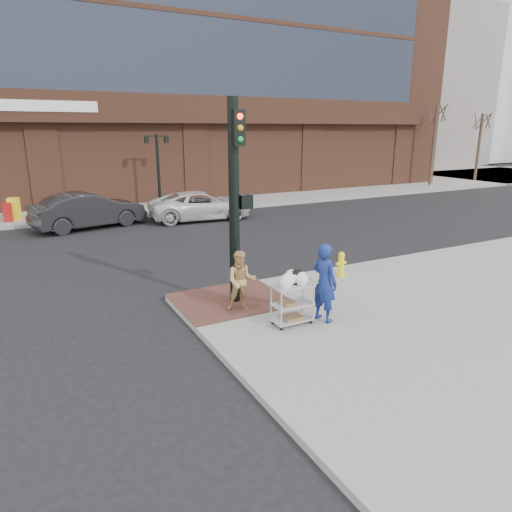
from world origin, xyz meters
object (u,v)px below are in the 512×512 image
woman_blue (324,283)px  fire_hydrant (341,264)px  sedan_dark (89,210)px  minivan_white (201,206)px  lamp_post (158,163)px  traffic_signal_pole (235,197)px  pedestrian_tan (241,281)px  utility_cart (292,300)px

woman_blue → fire_hydrant: bearing=-59.0°
sedan_dark → minivan_white: bearing=-108.8°
lamp_post → woman_blue: lamp_post is taller
sedan_dark → minivan_white: (5.29, -0.50, -0.11)m
traffic_signal_pole → minivan_white: (3.46, 11.41, -2.12)m
minivan_white → fire_hydrant: (0.21, -11.01, -0.18)m
woman_blue → minivan_white: 13.64m
pedestrian_tan → utility_cart: pedestrian_tan is taller
woman_blue → minivan_white: woman_blue is taller
utility_cart → fire_hydrant: utility_cart is taller
traffic_signal_pole → minivan_white: size_ratio=0.98×
lamp_post → woman_blue: (-1.23, -17.27, -1.55)m
woman_blue → pedestrian_tan: size_ratio=1.23×
woman_blue → sedan_dark: bearing=-1.8°
woman_blue → utility_cart: 0.84m
lamp_post → minivan_white: size_ratio=0.78×
lamp_post → pedestrian_tan: bearing=-99.4°
sedan_dark → utility_cart: bearing=176.1°
pedestrian_tan → utility_cart: size_ratio=1.19×
sedan_dark → fire_hydrant: sedan_dark is taller
minivan_white → fire_hydrant: bearing=-173.4°
minivan_white → pedestrian_tan: bearing=168.8°
lamp_post → pedestrian_tan: size_ratio=2.68×
pedestrian_tan → fire_hydrant: bearing=38.6°
minivan_white → woman_blue: bearing=176.2°
woman_blue → pedestrian_tan: bearing=30.3°
fire_hydrant → utility_cart: bearing=-144.2°
utility_cart → traffic_signal_pole: bearing=104.6°
minivan_white → fire_hydrant: 11.01m
fire_hydrant → minivan_white: bearing=91.1°
lamp_post → sedan_dark: bearing=-142.4°
lamp_post → woman_blue: bearing=-94.1°
traffic_signal_pole → woman_blue: 2.97m
sedan_dark → minivan_white: 5.31m
minivan_white → fire_hydrant: minivan_white is taller
lamp_post → sedan_dark: (-4.31, -3.32, -1.79)m
lamp_post → fire_hydrant: 15.02m
traffic_signal_pole → utility_cart: size_ratio=3.99×
pedestrian_tan → minivan_white: bearing=96.9°
lamp_post → woman_blue: size_ratio=2.18×
traffic_signal_pole → minivan_white: bearing=73.1°
pedestrian_tan → fire_hydrant: size_ratio=1.99×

